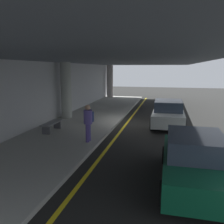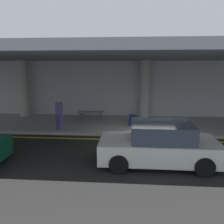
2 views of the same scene
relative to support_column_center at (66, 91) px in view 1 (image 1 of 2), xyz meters
The scene contains 12 objects.
ground_plane 5.01m from the support_column_center, 90.00° to the right, with size 60.00×60.00×0.00m, color black.
sidewalk 2.42m from the support_column_center, 90.00° to the right, with size 26.00×4.20×0.15m, color #A4A49D.
lane_stripe_yellow 4.53m from the support_column_center, 90.00° to the right, with size 26.00×0.14×0.01m, color yellow.
support_column_center is the anchor object (origin of this frame).
support_column_right_mid 12.00m from the support_column_center, ahead, with size 0.69×0.69×3.65m, color #AB9F9A.
ceiling_overhang 2.82m from the support_column_center, 90.00° to the right, with size 28.00×13.20×0.30m, color slate.
terminal_back_wall 0.75m from the support_column_center, 90.00° to the left, with size 26.00×0.30×3.80m, color #B2B4B7.
car_silver 6.72m from the support_column_center, 89.40° to the right, with size 4.10×1.92×1.50m.
car_dark_green 10.52m from the support_column_center, 134.94° to the right, with size 4.10×1.92×1.50m.
traveler_with_luggage 5.64m from the support_column_center, 146.01° to the right, with size 0.38×0.38×1.68m.
suitcase_upright_primary 2.63m from the support_column_center, 112.10° to the right, with size 0.36×0.22×0.90m.
bench_metal 3.75m from the support_column_center, 168.85° to the right, with size 1.60×0.50×0.48m.
Camera 1 is at (-14.33, -1.93, 3.40)m, focal length 37.76 mm.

